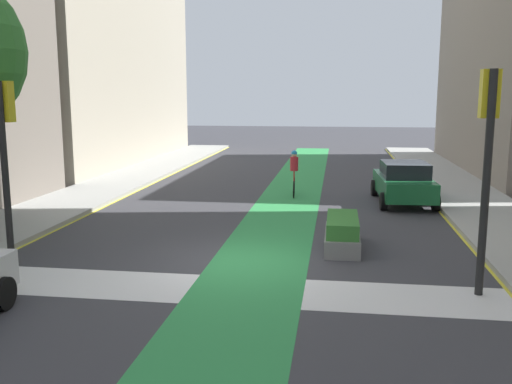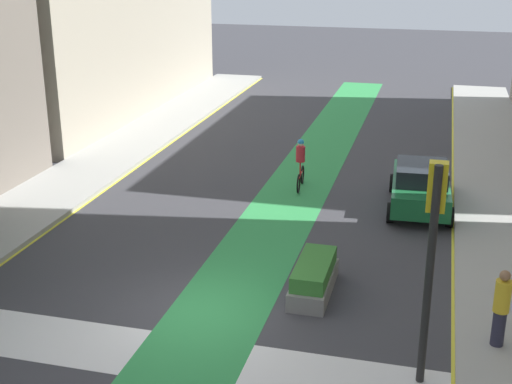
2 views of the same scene
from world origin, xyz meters
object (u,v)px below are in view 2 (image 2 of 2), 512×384
at_px(cyclist_in_lane, 301,163).
at_px(pedestrian_sidewalk_right_a, 501,307).
at_px(traffic_signal_near_right, 433,233).
at_px(car_green_right_far, 421,186).
at_px(median_planter, 314,278).

distance_m(cyclist_in_lane, pedestrian_sidewalk_right_a, 11.16).
xyz_separation_m(traffic_signal_near_right, cyclist_in_lane, (-4.63, 10.75, -2.19)).
distance_m(car_green_right_far, pedestrian_sidewalk_right_a, 8.60).
height_order(traffic_signal_near_right, cyclist_in_lane, traffic_signal_near_right).
bearing_deg(pedestrian_sidewalk_right_a, cyclist_in_lane, 123.51).
xyz_separation_m(car_green_right_far, pedestrian_sidewalk_right_a, (1.98, -8.37, 0.24)).
relative_size(pedestrian_sidewalk_right_a, median_planter, 0.73).
height_order(traffic_signal_near_right, car_green_right_far, traffic_signal_near_right).
relative_size(traffic_signal_near_right, cyclist_in_lane, 2.44).
height_order(pedestrian_sidewalk_right_a, median_planter, pedestrian_sidewalk_right_a).
distance_m(traffic_signal_near_right, median_planter, 4.97).
bearing_deg(car_green_right_far, pedestrian_sidewalk_right_a, -76.71).
bearing_deg(median_planter, traffic_signal_near_right, -48.30).
height_order(traffic_signal_near_right, median_planter, traffic_signal_near_right).
xyz_separation_m(traffic_signal_near_right, car_green_right_far, (-0.44, 9.81, -2.36)).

